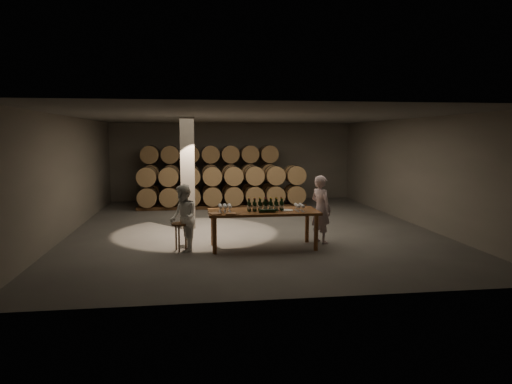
{
  "coord_description": "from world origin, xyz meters",
  "views": [
    {
      "loc": [
        -1.62,
        -13.07,
        2.64
      ],
      "look_at": [
        0.1,
        -0.48,
        1.1
      ],
      "focal_mm": 32.0,
      "sensor_mm": 36.0,
      "label": 1
    }
  ],
  "objects": [
    {
      "name": "barrel_stack_back",
      "position": [
        -0.96,
        5.2,
        1.2
      ],
      "size": [
        5.48,
        0.95,
        2.31
      ],
      "color": "brown",
      "rests_on": "ground"
    },
    {
      "name": "tasting_table",
      "position": [
        0.0,
        -2.5,
        0.8
      ],
      "size": [
        2.6,
        1.1,
        0.9
      ],
      "color": "brown",
      "rests_on": "ground"
    },
    {
      "name": "glass_cluster_left",
      "position": [
        -0.91,
        -2.53,
        1.02
      ],
      "size": [
        0.3,
        0.41,
        0.17
      ],
      "color": "silver",
      "rests_on": "tasting_table"
    },
    {
      "name": "notebook_near",
      "position": [
        -0.82,
        -2.93,
        0.92
      ],
      "size": [
        0.23,
        0.19,
        0.03
      ],
      "primitive_type": "cube",
      "rotation": [
        0.0,
        0.0,
        -0.02
      ],
      "color": "#915D35",
      "rests_on": "tasting_table"
    },
    {
      "name": "room",
      "position": [
        -1.8,
        0.2,
        1.6
      ],
      "size": [
        12.0,
        12.0,
        12.0
      ],
      "color": "#4F4D4A",
      "rests_on": "ground"
    },
    {
      "name": "notebook_corner",
      "position": [
        -1.17,
        -2.85,
        0.91
      ],
      "size": [
        0.31,
        0.35,
        0.03
      ],
      "primitive_type": "cube",
      "rotation": [
        0.0,
        0.0,
        0.32
      ],
      "color": "#915D35",
      "rests_on": "tasting_table"
    },
    {
      "name": "lying_bottles",
      "position": [
        0.06,
        -2.8,
        0.94
      ],
      "size": [
        0.49,
        0.09,
        0.09
      ],
      "color": "black",
      "rests_on": "tasting_table"
    },
    {
      "name": "barrel_stack_front",
      "position": [
        -0.57,
        3.8,
        0.83
      ],
      "size": [
        6.26,
        0.95,
        1.57
      ],
      "color": "brown",
      "rests_on": "ground"
    },
    {
      "name": "pen",
      "position": [
        -0.67,
        -2.95,
        0.91
      ],
      "size": [
        0.15,
        0.06,
        0.01
      ],
      "primitive_type": "cylinder",
      "rotation": [
        0.0,
        1.57,
        0.34
      ],
      "color": "black",
      "rests_on": "tasting_table"
    },
    {
      "name": "stool",
      "position": [
        -1.96,
        -2.53,
        0.54
      ],
      "size": [
        0.39,
        0.39,
        0.66
      ],
      "rotation": [
        0.0,
        0.0,
        -0.19
      ],
      "color": "brown",
      "rests_on": "ground"
    },
    {
      "name": "plate",
      "position": [
        0.56,
        -2.58,
        0.91
      ],
      "size": [
        0.29,
        0.29,
        0.02
      ],
      "primitive_type": "cylinder",
      "color": "white",
      "rests_on": "tasting_table"
    },
    {
      "name": "person_man",
      "position": [
        1.5,
        -2.17,
        0.85
      ],
      "size": [
        0.65,
        0.74,
        1.7
      ],
      "primitive_type": "imported",
      "rotation": [
        0.0,
        0.0,
        2.06
      ],
      "color": "beige",
      "rests_on": "ground"
    },
    {
      "name": "bottle_cluster",
      "position": [
        0.05,
        -2.53,
        1.01
      ],
      "size": [
        0.86,
        0.23,
        0.31
      ],
      "color": "black",
      "rests_on": "tasting_table"
    },
    {
      "name": "glass_cluster_right",
      "position": [
        0.84,
        -2.64,
        1.02
      ],
      "size": [
        0.19,
        0.41,
        0.17
      ],
      "color": "silver",
      "rests_on": "tasting_table"
    },
    {
      "name": "person_woman",
      "position": [
        -1.88,
        -2.57,
        0.78
      ],
      "size": [
        0.74,
        0.87,
        1.56
      ],
      "primitive_type": "imported",
      "rotation": [
        0.0,
        0.0,
        -1.36
      ],
      "color": "white",
      "rests_on": "ground"
    }
  ]
}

